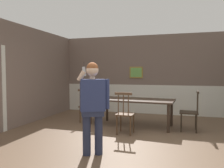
{
  "coord_description": "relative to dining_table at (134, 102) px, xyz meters",
  "views": [
    {
      "loc": [
        1.09,
        -4.22,
        1.45
      ],
      "look_at": [
        -0.2,
        0.05,
        1.21
      ],
      "focal_mm": 35.77,
      "sensor_mm": 36.0,
      "label": 1
    }
  ],
  "objects": [
    {
      "name": "dining_table",
      "position": [
        0.0,
        0.0,
        0.0
      ],
      "size": [
        2.13,
        1.05,
        0.73
      ],
      "rotation": [
        0.0,
        0.0,
        -0.07
      ],
      "color": "#38281E",
      "rests_on": "ground_plane"
    },
    {
      "name": "chair_at_table_head",
      "position": [
        1.42,
        -0.1,
        -0.17
      ],
      "size": [
        0.44,
        0.44,
        1.0
      ],
      "rotation": [
        0.0,
        0.0,
        1.55
      ],
      "color": "#2D2319",
      "rests_on": "ground_plane"
    },
    {
      "name": "room_back_partition",
      "position": [
        0.05,
        1.97,
        0.66
      ],
      "size": [
        6.09,
        0.17,
        2.73
      ],
      "color": "#756056",
      "rests_on": "ground_plane"
    },
    {
      "name": "chair_by_doorway",
      "position": [
        -1.42,
        0.1,
        -0.18
      ],
      "size": [
        0.47,
        0.47,
        0.97
      ],
      "rotation": [
        0.0,
        0.0,
        4.63
      ],
      "color": "#513823",
      "rests_on": "ground_plane"
    },
    {
      "name": "person_figure",
      "position": [
        -0.29,
        -2.27,
        0.28
      ],
      "size": [
        0.52,
        0.4,
        1.62
      ],
      "rotation": [
        0.0,
        0.0,
        3.64
      ],
      "color": "#282E49",
      "rests_on": "ground_plane"
    },
    {
      "name": "chair_near_window",
      "position": [
        -0.06,
        -0.84,
        -0.17
      ],
      "size": [
        0.41,
        0.41,
        1.0
      ],
      "rotation": [
        0.0,
        0.0,
        -0.02
      ],
      "color": "#513823",
      "rests_on": "ground_plane"
    },
    {
      "name": "ground_plane",
      "position": [
        0.05,
        -1.64,
        -0.65
      ],
      "size": [
        7.94,
        7.94,
        0.0
      ],
      "primitive_type": "plane",
      "color": "brown"
    }
  ]
}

